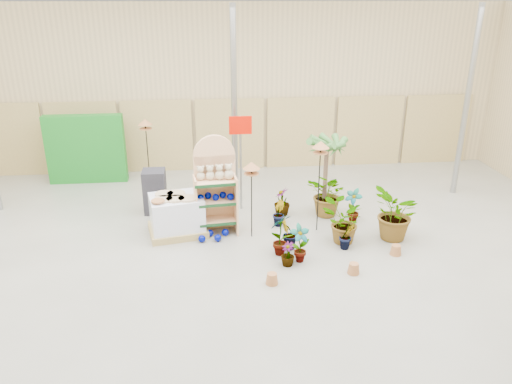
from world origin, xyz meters
The scene contains 24 objects.
room centered at (0.00, 0.91, 2.21)m, with size 15.20×12.10×4.70m.
display_shelf centered at (-0.50, 1.95, 0.93)m, with size 0.91×0.63×2.05m.
teddy_bears centered at (-0.48, 1.85, 1.30)m, with size 0.76×0.20×0.32m.
gazing_balls_shelf centered at (-0.50, 1.82, 0.80)m, with size 0.75×0.26×0.14m.
gazing_balls_floor centered at (-0.57, 1.50, 0.07)m, with size 0.63×0.39×0.15m.
pallet_stack centered at (-1.31, 1.85, 0.41)m, with size 1.31×1.16×0.85m.
charcoal_planters centered at (-1.86, 3.01, 0.50)m, with size 0.50×0.50×1.00m.
trellis_stock centered at (-3.80, 5.20, 0.90)m, with size 2.00×0.30×1.80m, color #14701C.
offer_sign centered at (0.10, 2.98, 1.57)m, with size 0.50×0.08×2.20m.
bird_table_front centered at (0.21, 1.54, 1.50)m, with size 0.34×0.34×1.62m.
bird_table_right centered at (1.62, 1.71, 1.81)m, with size 0.34×0.34×1.95m.
bird_table_back centered at (-2.10, 4.25, 1.75)m, with size 0.34×0.34×1.89m.
palm centered at (1.96, 2.60, 1.62)m, with size 0.70×0.70×1.88m.
potted_plant_0 centered at (0.69, 0.74, 0.43)m, with size 0.45×0.31×0.86m, color #3A702F.
potted_plant_1 centered at (0.88, 0.91, 0.33)m, with size 0.36×0.29×0.65m, color #3A702F.
potted_plant_2 centered at (1.99, 1.09, 0.45)m, with size 0.80×0.69×0.89m, color #3A702F.
potted_plant_4 centered at (2.47, 2.03, 0.38)m, with size 0.41×0.27×0.77m, color #3A702F.
potted_plant_5 centered at (0.84, 2.04, 0.28)m, with size 0.30×0.25×0.55m, color #3A702F.
potted_plant_6 centered at (2.02, 2.41, 0.51)m, with size 0.92×0.80×1.02m, color #3A702F.
potted_plant_7 centered at (0.77, 0.30, 0.23)m, with size 0.26×0.26×0.46m, color #3A702F.
potted_plant_8 centered at (1.01, 0.42, 0.37)m, with size 0.39×0.27×0.75m, color #3A702F.
potted_plant_9 centered at (2.02, 0.83, 0.27)m, with size 0.30×0.24×0.55m, color #3A702F.
potted_plant_10 centered at (3.08, 1.11, 0.56)m, with size 1.01×0.88×1.13m, color #3A702F.
potted_plant_11 centered at (0.99, 2.56, 0.32)m, with size 0.36×0.36×0.64m, color #3A702F.
Camera 1 is at (-0.60, -7.67, 4.67)m, focal length 35.00 mm.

